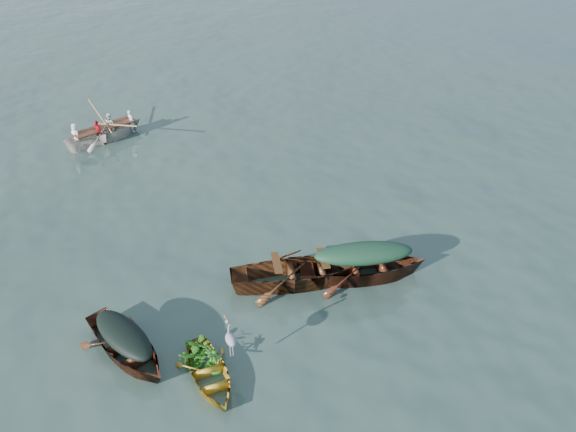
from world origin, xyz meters
The scene contains 13 objects.
ground centered at (0.00, 0.00, 0.00)m, with size 140.00×140.00×0.00m, color #354A41.
yellow_dinghy centered at (-2.91, -1.60, 0.00)m, with size 1.16×2.68×0.69m, color gold.
dark_covered_boat centered at (-4.40, -0.15, 0.00)m, with size 1.37×3.68×0.92m, color #522A13.
green_tarp_boat centered at (1.82, 0.11, 0.00)m, with size 1.48×4.75×1.13m, color #451D10.
open_wooden_boat centered at (0.21, 0.57, 0.00)m, with size 1.56×5.03×1.21m, color brown.
rowed_boat centered at (-3.15, 11.61, 0.00)m, with size 1.35×4.49×1.08m, color white.
dark_tarp_cover centered at (-4.40, -0.15, 0.66)m, with size 0.75×2.02×0.40m, color black.
green_tarp_cover centered at (1.82, 0.11, 0.83)m, with size 0.81×2.61×0.52m, color #153522.
thwart_benches centered at (0.21, 0.57, 0.63)m, with size 0.94×2.51×0.04m, color #452710, non-canonical shape.
heron centered at (-2.36, -1.54, 0.81)m, with size 0.28×0.40×0.92m, color #93979B, non-canonical shape.
dinghy_weeds centered at (-2.89, -1.05, 0.65)m, with size 0.70×0.90×0.60m, color #3B741E.
rowers centered at (-3.15, 11.61, 0.92)m, with size 1.21×3.14×0.76m, color silver.
oars centered at (-3.15, 11.61, 0.57)m, with size 2.60×0.60×0.06m, color #A8733F, non-canonical shape.
Camera 1 is at (-4.65, -9.80, 9.55)m, focal length 35.00 mm.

